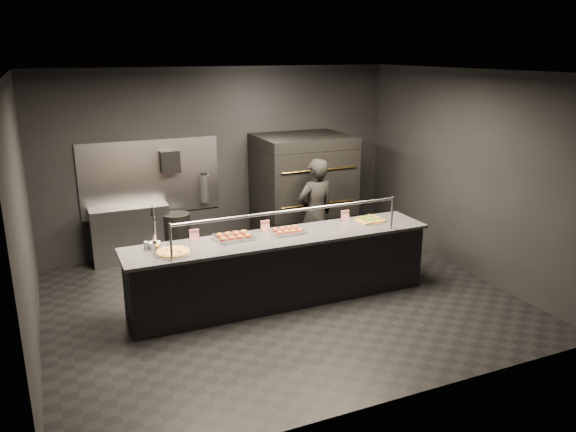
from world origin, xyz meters
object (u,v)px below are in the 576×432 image
at_px(service_counter, 281,269).
at_px(fire_extinguisher, 205,188).
at_px(beer_tap, 154,236).
at_px(slider_tray_b, 288,231).
at_px(slider_tray_a, 234,236).
at_px(pizza_oven, 303,191).
at_px(trash_bin, 177,236).
at_px(prep_shelf, 131,234).
at_px(square_pizza, 369,220).
at_px(towel_dispenser, 170,162).
at_px(worker, 315,213).
at_px(round_pizza, 173,252).

bearing_deg(service_counter, fire_extinguisher, 98.30).
relative_size(beer_tap, slider_tray_b, 1.31).
relative_size(fire_extinguisher, slider_tray_a, 0.91).
distance_m(pizza_oven, trash_bin, 2.20).
height_order(prep_shelf, fire_extinguisher, fire_extinguisher).
bearing_deg(slider_tray_a, slider_tray_b, -3.84).
bearing_deg(slider_tray_b, service_counter, -143.59).
height_order(square_pizza, trash_bin, square_pizza).
distance_m(towel_dispenser, square_pizza, 3.30).
xyz_separation_m(prep_shelf, slider_tray_b, (1.74, -2.22, 0.50)).
xyz_separation_m(pizza_oven, trash_bin, (-2.09, 0.31, -0.60)).
xyz_separation_m(service_counter, worker, (0.99, 1.00, 0.38)).
relative_size(fire_extinguisher, square_pizza, 1.13).
distance_m(beer_tap, slider_tray_b, 1.74).
xyz_separation_m(fire_extinguisher, square_pizza, (1.75, -2.30, -0.12)).
height_order(prep_shelf, slider_tray_b, slider_tray_b).
relative_size(prep_shelf, round_pizza, 2.58).
bearing_deg(prep_shelf, beer_tap, -90.00).
relative_size(towel_dispenser, trash_bin, 0.48).
bearing_deg(square_pizza, beer_tap, 178.45).
distance_m(trash_bin, worker, 2.29).
height_order(fire_extinguisher, worker, worker).
bearing_deg(beer_tap, worker, 17.52).
height_order(towel_dispenser, worker, towel_dispenser).
height_order(slider_tray_b, worker, worker).
xyz_separation_m(pizza_oven, worker, (-0.21, -0.90, -0.12)).
bearing_deg(fire_extinguisher, pizza_oven, -17.89).
xyz_separation_m(service_counter, trash_bin, (-0.89, 2.21, -0.10)).
relative_size(fire_extinguisher, round_pizza, 1.09).
bearing_deg(round_pizza, slider_tray_b, 6.38).
bearing_deg(beer_tap, prep_shelf, 90.00).
relative_size(service_counter, worker, 2.42).
relative_size(prep_shelf, slider_tray_b, 2.78).
bearing_deg(service_counter, round_pizza, -177.03).
distance_m(fire_extinguisher, slider_tray_b, 2.35).
bearing_deg(prep_shelf, round_pizza, -85.99).
height_order(pizza_oven, slider_tray_b, pizza_oven).
relative_size(fire_extinguisher, worker, 0.30).
height_order(beer_tap, slider_tray_b, beer_tap).
height_order(prep_shelf, beer_tap, beer_tap).
distance_m(round_pizza, worker, 2.65).
xyz_separation_m(prep_shelf, square_pizza, (3.00, -2.22, 0.49)).
distance_m(prep_shelf, slider_tray_b, 2.86).
xyz_separation_m(slider_tray_a, trash_bin, (-0.29, 2.06, -0.58)).
bearing_deg(pizza_oven, slider_tray_a, -135.82).
height_order(service_counter, beer_tap, beer_tap).
bearing_deg(towel_dispenser, service_counter, -69.37).
xyz_separation_m(prep_shelf, towel_dispenser, (0.70, 0.07, 1.10)).
height_order(towel_dispenser, fire_extinguisher, towel_dispenser).
distance_m(pizza_oven, fire_extinguisher, 1.63).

